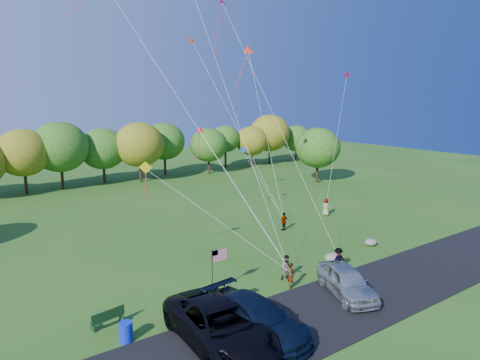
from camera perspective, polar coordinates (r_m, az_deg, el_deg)
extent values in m
plane|color=#295117|center=(28.11, 7.30, -13.03)|extent=(140.00, 140.00, 0.00)
cube|color=black|center=(25.58, 13.57, -15.71)|extent=(44.00, 6.00, 0.06)
cylinder|color=#3D2516|center=(58.24, -27.48, -0.27)|extent=(0.36, 0.36, 2.62)
ellipsoid|color=#356318|center=(57.73, -27.79, 3.24)|extent=(7.06, 7.06, 6.36)
cylinder|color=#3D2516|center=(60.71, -22.25, 0.50)|extent=(0.36, 0.36, 2.50)
ellipsoid|color=#1D5516|center=(60.24, -22.48, 3.68)|extent=(6.58, 6.58, 5.93)
cylinder|color=#3D2516|center=(58.72, -17.91, 0.57)|extent=(0.36, 0.36, 2.71)
ellipsoid|color=#1D5516|center=(58.23, -18.11, 3.96)|extent=(6.60, 6.60, 5.94)
cylinder|color=#3D2516|center=(62.27, -12.85, 1.23)|extent=(0.36, 0.36, 2.36)
ellipsoid|color=#1D5516|center=(61.81, -12.98, 4.31)|extent=(6.75, 6.75, 6.08)
cylinder|color=#3D2516|center=(63.45, -8.98, 1.91)|extent=(0.36, 0.36, 3.16)
ellipsoid|color=#1D5516|center=(62.96, -9.09, 5.42)|extent=(7.16, 7.16, 6.44)
cylinder|color=#3D2516|center=(65.68, -5.26, 2.22)|extent=(0.36, 0.36, 2.97)
ellipsoid|color=#356318|center=(65.22, -5.32, 5.49)|extent=(7.01, 7.01, 6.31)
cylinder|color=#3D2516|center=(67.65, -1.39, 2.21)|extent=(0.36, 0.36, 2.26)
ellipsoid|color=#1D5516|center=(67.25, -1.40, 4.90)|extent=(6.34, 6.34, 5.70)
cylinder|color=#3D2516|center=(70.31, 2.11, 2.75)|extent=(0.36, 0.36, 2.78)
ellipsoid|color=#356318|center=(69.94, 2.13, 5.21)|extent=(5.06, 5.06, 4.55)
cylinder|color=#3D2516|center=(74.52, 5.52, 3.17)|extent=(0.36, 0.36, 2.78)
ellipsoid|color=#1D5516|center=(74.16, 5.57, 5.62)|extent=(5.54, 5.54, 4.99)
cylinder|color=#3D2516|center=(79.30, 6.99, 3.52)|extent=(0.36, 0.36, 2.52)
ellipsoid|color=#1D5516|center=(78.93, 7.05, 6.04)|extent=(6.90, 6.90, 6.21)
cylinder|color=#3D2516|center=(59.06, 10.24, 1.03)|extent=(0.36, 0.36, 2.80)
ellipsoid|color=#1D5516|center=(58.59, 10.35, 4.26)|extent=(6.00, 6.00, 5.40)
imported|color=black|center=(20.90, -2.71, -18.75)|extent=(3.54, 7.11, 1.93)
imported|color=black|center=(21.61, 2.15, -17.93)|extent=(3.11, 6.33, 1.77)
imported|color=#A8ADB3|center=(26.18, 14.05, -12.99)|extent=(3.66, 5.34, 1.69)
imported|color=#4C4C59|center=(26.60, 6.84, -12.56)|extent=(0.67, 0.70, 1.61)
imported|color=#4C4C59|center=(27.69, 6.29, -11.54)|extent=(0.99, 0.90, 1.64)
imported|color=#4C4C59|center=(29.65, 12.96, -10.27)|extent=(1.11, 0.75, 1.59)
imported|color=#4C4C59|center=(37.47, 5.88, -5.52)|extent=(0.99, 0.54, 1.61)
imported|color=#4C4C59|center=(42.67, 11.39, -3.55)|extent=(0.95, 1.01, 1.73)
cube|color=black|center=(23.58, -17.27, -17.29)|extent=(1.77, 0.43, 0.06)
cube|color=black|center=(23.29, -17.17, -16.84)|extent=(1.76, 0.37, 0.54)
cube|color=black|center=(23.50, -19.05, -18.08)|extent=(0.16, 0.45, 0.42)
cube|color=black|center=(23.87, -15.47, -17.39)|extent=(0.16, 0.45, 0.42)
cylinder|color=#0D25C4|center=(22.10, -14.97, -18.99)|extent=(0.65, 0.65, 0.97)
cylinder|color=black|center=(25.22, -3.72, -12.37)|extent=(0.05, 0.05, 2.82)
cube|color=red|center=(25.08, -2.75, -9.99)|extent=(1.01, 0.68, 0.02)
cube|color=navy|center=(24.87, -3.37, -9.69)|extent=(0.41, 0.02, 0.32)
ellipsoid|color=gray|center=(31.24, 12.29, -10.05)|extent=(1.29, 1.01, 0.64)
ellipsoid|color=gray|center=(35.24, 17.04, -7.93)|extent=(1.04, 0.87, 0.54)
cone|color=#CD1658|center=(40.32, -2.49, 22.83)|extent=(1.29, 1.03, 1.06)
cone|color=#D3400D|center=(41.69, -6.40, 18.02)|extent=(0.89, 0.51, 0.81)
cone|color=#F82A11|center=(42.08, 1.09, 16.89)|extent=(1.24, 0.95, 0.99)
cube|color=#ED1054|center=(46.86, 14.03, 13.45)|extent=(0.79, 0.27, 0.76)
cube|color=yellow|center=(27.51, -12.48, 1.65)|extent=(0.75, 0.40, 0.80)
cube|color=blue|center=(41.25, 0.38, 4.04)|extent=(0.57, 0.44, 0.67)
cone|color=red|center=(36.49, -5.33, 6.61)|extent=(0.85, 0.58, 0.71)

